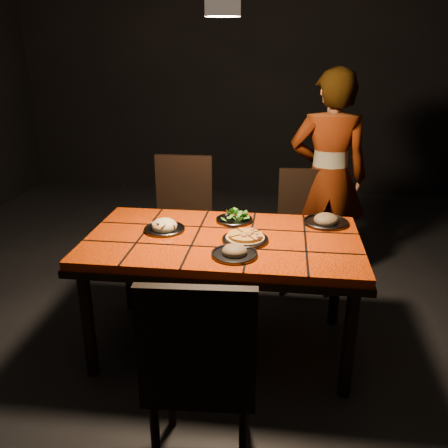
# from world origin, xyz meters

# --- Properties ---
(room_shell) EXTENTS (6.04, 7.04, 3.08)m
(room_shell) POSITION_xyz_m (0.00, 0.00, 1.50)
(room_shell) COLOR black
(room_shell) RESTS_ON ground
(dining_table) EXTENTS (1.62, 0.92, 0.75)m
(dining_table) POSITION_xyz_m (0.00, 0.00, 0.67)
(dining_table) COLOR #EB4107
(dining_table) RESTS_ON ground
(chair_near) EXTENTS (0.48, 0.48, 1.00)m
(chair_near) POSITION_xyz_m (0.03, -0.97, 0.57)
(chair_near) COLOR black
(chair_near) RESTS_ON ground
(chair_far_left) EXTENTS (0.46, 0.46, 1.00)m
(chair_far_left) POSITION_xyz_m (-0.44, 0.91, 0.57)
(chair_far_left) COLOR black
(chair_far_left) RESTS_ON ground
(chair_far_right) EXTENTS (0.44, 0.44, 0.91)m
(chair_far_right) POSITION_xyz_m (0.52, 0.96, 0.52)
(chair_far_right) COLOR black
(chair_far_right) RESTS_ON ground
(diner) EXTENTS (0.61, 0.40, 1.67)m
(diner) POSITION_xyz_m (0.69, 1.12, 0.83)
(diner) COLOR brown
(diner) RESTS_ON ground
(plate_pizza) EXTENTS (0.31, 0.31, 0.04)m
(plate_pizza) POSITION_xyz_m (0.13, -0.04, 0.77)
(plate_pizza) COLOR #3D3D42
(plate_pizza) RESTS_ON dining_table
(plate_pasta) EXTENTS (0.25, 0.25, 0.08)m
(plate_pasta) POSITION_xyz_m (-0.37, 0.06, 0.77)
(plate_pasta) COLOR #3D3D42
(plate_pasta) RESTS_ON dining_table
(plate_salad) EXTENTS (0.24, 0.24, 0.07)m
(plate_salad) POSITION_xyz_m (0.04, 0.28, 0.78)
(plate_salad) COLOR #3D3D42
(plate_salad) RESTS_ON dining_table
(plate_mushroom_a) EXTENTS (0.25, 0.25, 0.08)m
(plate_mushroom_a) POSITION_xyz_m (0.10, -0.25, 0.77)
(plate_mushroom_a) COLOR #3D3D42
(plate_mushroom_a) RESTS_ON dining_table
(plate_mushroom_b) EXTENTS (0.28, 0.28, 0.09)m
(plate_mushroom_b) POSITION_xyz_m (0.62, 0.31, 0.77)
(plate_mushroom_b) COLOR #3D3D42
(plate_mushroom_b) RESTS_ON dining_table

